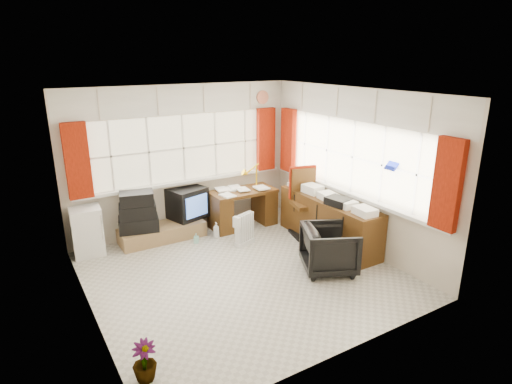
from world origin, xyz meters
TOP-DOWN VIEW (x-y plane):
  - ground at (0.00, 0.00)m, footprint 4.00×4.00m
  - room_walls at (0.00, 0.00)m, footprint 4.00×4.00m
  - window_back at (0.00, 1.94)m, footprint 3.70×0.12m
  - window_right at (1.94, 0.00)m, footprint 0.12×3.70m
  - curtains at (0.92, 0.93)m, footprint 3.83×3.83m
  - overhead_cabinets at (0.98, 0.98)m, footprint 3.98×3.98m
  - desk at (0.90, 1.55)m, footprint 1.17×0.59m
  - desk_lamp at (1.19, 1.57)m, footprint 0.18×0.16m
  - task_chair at (1.65, 0.74)m, footprint 0.59×0.61m
  - office_chair at (1.11, -0.55)m, footprint 0.97×0.96m
  - radiator at (0.53, 0.84)m, footprint 0.38×0.25m
  - credenza at (1.73, 0.20)m, footprint 0.50×2.00m
  - file_tray at (1.65, -0.09)m, footprint 0.33×0.40m
  - tv_bench at (-0.55, 1.72)m, footprint 1.40×0.50m
  - crt_tv at (-0.04, 1.86)m, footprint 0.71×0.68m
  - hifi_stack at (-0.93, 1.72)m, footprint 0.69×0.53m
  - mini_fridge at (-1.70, 1.80)m, footprint 0.48×0.49m
  - spray_bottle_a at (0.25, 1.32)m, footprint 0.12×0.12m
  - spray_bottle_b at (-0.13, 1.30)m, footprint 0.11×0.11m
  - flower_vase at (-1.80, -1.32)m, footprint 0.26×0.26m

SIDE VIEW (x-z plane):
  - ground at x=0.00m, z-range 0.00..0.00m
  - spray_bottle_b at x=-0.13m, z-range 0.00..0.17m
  - tv_bench at x=-0.55m, z-range 0.00..0.25m
  - spray_bottle_a at x=0.25m, z-range 0.00..0.27m
  - flower_vase at x=-1.80m, z-range 0.00..0.41m
  - radiator at x=0.53m, z-range -0.05..0.48m
  - office_chair at x=1.11m, z-range 0.00..0.67m
  - desk at x=0.90m, z-range 0.02..0.73m
  - mini_fridge at x=-1.70m, z-range 0.00..0.75m
  - credenza at x=1.73m, z-range -0.03..0.82m
  - crt_tv at x=-0.04m, z-range 0.25..0.78m
  - hifi_stack at x=-0.93m, z-range 0.23..0.87m
  - task_chair at x=1.65m, z-range 0.04..1.20m
  - file_tray at x=1.65m, z-range 0.75..0.87m
  - window_back at x=0.00m, z-range -0.85..2.75m
  - window_right at x=1.94m, z-range -0.85..2.75m
  - desk_lamp at x=1.19m, z-range 0.76..1.20m
  - curtains at x=0.92m, z-range 0.88..2.03m
  - room_walls at x=0.00m, z-range -0.50..3.50m
  - overhead_cabinets at x=0.98m, z-range 2.01..2.49m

